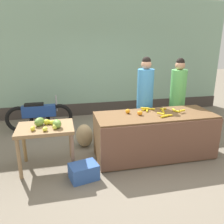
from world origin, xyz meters
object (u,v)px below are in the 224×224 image
vendor_woman_green_shirt (177,99)px  parked_motorcycle (39,115)px  produce_crate (84,172)px  vendor_woman_blue_shirt (145,101)px  produce_sack (84,135)px

vendor_woman_green_shirt → parked_motorcycle: (-3.08, 1.08, -0.51)m
vendor_woman_green_shirt → produce_crate: (-2.25, -1.27, -0.78)m
vendor_woman_green_shirt → parked_motorcycle: 3.31m
vendor_woman_blue_shirt → produce_crate: (-1.45, -1.19, -0.80)m
vendor_woman_blue_shirt → parked_motorcycle: size_ratio=1.15×
vendor_woman_blue_shirt → vendor_woman_green_shirt: 0.81m
parked_motorcycle → produce_sack: parked_motorcycle is taller
parked_motorcycle → vendor_woman_blue_shirt: bearing=-27.0°
produce_crate → produce_sack: 1.21m
produce_crate → produce_sack: size_ratio=0.90×
parked_motorcycle → vendor_woman_green_shirt: bearing=-19.3°
vendor_woman_green_shirt → produce_sack: (-2.11, -0.07, -0.66)m
parked_motorcycle → produce_crate: 2.51m
produce_crate → produce_sack: produce_sack is taller
parked_motorcycle → produce_sack: size_ratio=3.26×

